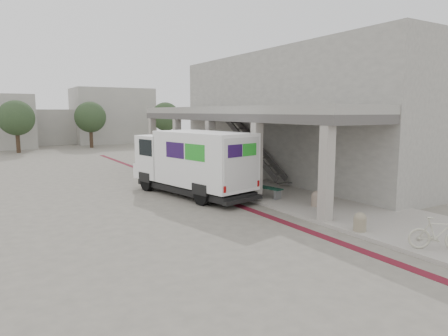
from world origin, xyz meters
TOP-DOWN VIEW (x-y plane):
  - ground at (0.00, 0.00)m, footprint 120.00×120.00m
  - bike_lane_stripe at (1.00, 2.00)m, footprint 0.35×40.00m
  - sidewalk at (4.00, 0.00)m, footprint 4.40×28.00m
  - transit_building at (6.83, 4.50)m, footprint 7.60×17.00m
  - distant_backdrop at (-2.84, 35.89)m, footprint 28.00×10.00m
  - tree_left at (-5.00, 28.00)m, footprint 3.20×3.20m
  - tree_mid at (2.00, 30.00)m, footprint 3.20×3.20m
  - tree_right at (10.00, 29.00)m, footprint 3.20×3.20m
  - fedex_truck at (0.29, 2.97)m, footprint 3.40×7.09m
  - bench at (2.60, 0.63)m, footprint 0.76×1.92m
  - bollard_near at (2.10, -4.98)m, footprint 0.39×0.39m
  - bollard_far at (3.30, -1.86)m, footprint 0.40×0.40m
  - utility_cabinet at (4.30, 4.19)m, footprint 0.50×0.64m
  - bicycle_cream at (2.50, -7.21)m, footprint 1.38×1.32m

SIDE VIEW (x-z plane):
  - ground at x=0.00m, z-range 0.00..0.00m
  - bike_lane_stripe at x=1.00m, z-range 0.00..0.01m
  - sidewalk at x=4.00m, z-range 0.00..0.12m
  - bollard_near at x=2.10m, z-range 0.12..0.71m
  - bollard_far at x=3.30m, z-range 0.12..0.72m
  - bench at x=2.60m, z-range 0.22..0.66m
  - bicycle_cream at x=2.50m, z-range 0.12..1.01m
  - utility_cabinet at x=4.30m, z-range 0.12..1.14m
  - fedex_truck at x=0.29m, z-range 0.09..3.00m
  - distant_backdrop at x=-2.84m, z-range -0.55..5.95m
  - tree_left at x=-5.00m, z-range 0.78..5.58m
  - tree_mid at x=2.00m, z-range 0.78..5.58m
  - tree_right at x=10.00m, z-range 0.78..5.58m
  - transit_building at x=6.83m, z-range -0.10..6.90m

